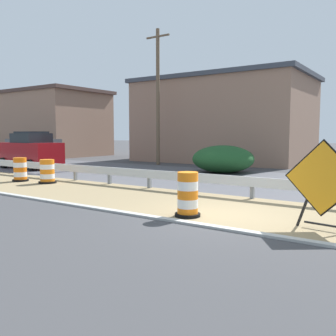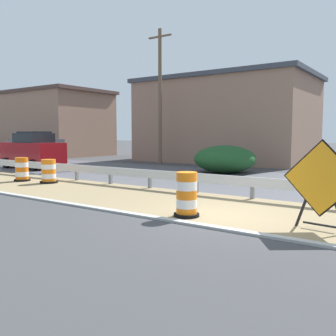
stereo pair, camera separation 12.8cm
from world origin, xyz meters
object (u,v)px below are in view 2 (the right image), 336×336
at_px(traffic_barrel_nearest, 187,196).
at_px(car_trailing_far_lane, 33,151).
at_px(car_distant_a, 36,146).
at_px(warning_sign_diamond, 321,182).
at_px(traffic_barrel_close, 49,172).
at_px(traffic_barrel_mid, 22,170).
at_px(utility_pole_near, 160,95).

distance_m(traffic_barrel_nearest, car_trailing_far_lane, 15.74).
distance_m(car_trailing_far_lane, car_distant_a, 5.95).
relative_size(warning_sign_diamond, car_distant_a, 0.43).
bearing_deg(warning_sign_diamond, traffic_barrel_close, -89.92).
bearing_deg(traffic_barrel_nearest, warning_sign_diamond, -80.65).
relative_size(warning_sign_diamond, car_trailing_far_lane, 0.47).
xyz_separation_m(warning_sign_diamond, car_trailing_far_lane, (5.33, 17.67, -0.00)).
height_order(traffic_barrel_mid, car_distant_a, car_distant_a).
relative_size(traffic_barrel_nearest, utility_pole_near, 0.13).
distance_m(traffic_barrel_nearest, traffic_barrel_close, 8.41).
height_order(traffic_barrel_nearest, utility_pole_near, utility_pole_near).
distance_m(warning_sign_diamond, car_distant_a, 24.12).
height_order(car_distant_a, utility_pole_near, utility_pole_near).
bearing_deg(car_trailing_far_lane, traffic_barrel_mid, 142.07).
bearing_deg(traffic_barrel_nearest, traffic_barrel_close, 75.84).
distance_m(traffic_barrel_nearest, utility_pole_near, 16.29).
bearing_deg(car_trailing_far_lane, car_distant_a, -35.81).
relative_size(warning_sign_diamond, traffic_barrel_nearest, 1.76).
bearing_deg(traffic_barrel_nearest, car_trailing_far_lane, 68.22).
height_order(traffic_barrel_close, car_distant_a, car_distant_a).
bearing_deg(traffic_barrel_nearest, car_distant_a, 64.01).
height_order(traffic_barrel_mid, car_trailing_far_lane, car_trailing_far_lane).
bearing_deg(car_distant_a, traffic_barrel_mid, -36.40).
bearing_deg(traffic_barrel_close, warning_sign_diamond, -97.88).
bearing_deg(traffic_barrel_mid, traffic_barrel_close, -80.39).
height_order(traffic_barrel_nearest, car_distant_a, car_distant_a).
distance_m(traffic_barrel_close, utility_pole_near, 11.23).
bearing_deg(traffic_barrel_close, utility_pole_near, 9.13).
relative_size(traffic_barrel_mid, car_trailing_far_lane, 0.25).
bearing_deg(utility_pole_near, car_trailing_far_lane, 143.59).
xyz_separation_m(warning_sign_diamond, utility_pole_near, (11.84, 12.87, 3.58)).
bearing_deg(utility_pole_near, traffic_barrel_nearest, -141.54).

